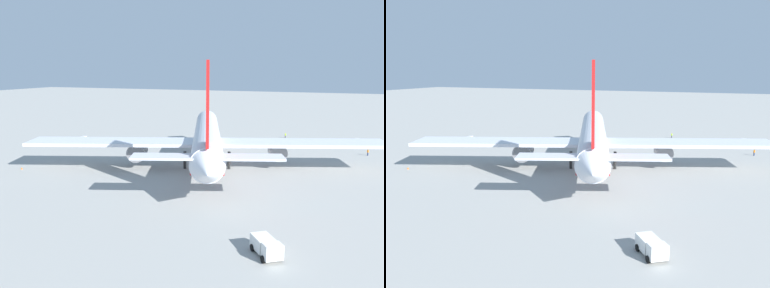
{
  "view_description": "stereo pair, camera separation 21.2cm",
  "coord_description": "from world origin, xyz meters",
  "views": [
    {
      "loc": [
        -86.94,
        -30.31,
        22.68
      ],
      "look_at": [
        -3.19,
        2.49,
        5.58
      ],
      "focal_mm": 37.71,
      "sensor_mm": 36.0,
      "label": 1
    },
    {
      "loc": [
        -86.86,
        -30.51,
        22.68
      ],
      "look_at": [
        -3.19,
        2.49,
        5.58
      ],
      "focal_mm": 37.71,
      "sensor_mm": 36.0,
      "label": 2
    }
  ],
  "objects": [
    {
      "name": "airliner",
      "position": [
        -1.4,
        -0.36,
        6.75
      ],
      "size": [
        66.29,
        78.85,
        23.86
      ],
      "color": "silver",
      "rests_on": "ground"
    },
    {
      "name": "ground_worker_2",
      "position": [
        25.85,
        -35.61,
        0.85
      ],
      "size": [
        0.5,
        0.5,
        1.67
      ],
      "color": "navy",
      "rests_on": "ground"
    },
    {
      "name": "baggage_cart_0",
      "position": [
        45.54,
        -33.18,
        0.65
      ],
      "size": [
        2.95,
        1.7,
        1.17
      ],
      "color": "#595B60",
      "rests_on": "ground"
    },
    {
      "name": "ground_plane",
      "position": [
        0.0,
        0.0,
        0.0
      ],
      "size": [
        600.0,
        600.0,
        0.0
      ],
      "primitive_type": "plane",
      "color": "#9E9E99"
    },
    {
      "name": "ground_worker_0",
      "position": [
        45.25,
        -11.39,
        0.83
      ],
      "size": [
        0.41,
        0.41,
        1.65
      ],
      "color": "#3F3F47",
      "rests_on": "ground"
    },
    {
      "name": "traffic_cone_0",
      "position": [
        -18.58,
        37.88,
        0.28
      ],
      "size": [
        0.36,
        0.36,
        0.55
      ],
      "primitive_type": "cone",
      "color": "orange",
      "rests_on": "ground"
    },
    {
      "name": "service_truck_2",
      "position": [
        -40.89,
        -22.0,
        1.28
      ],
      "size": [
        5.38,
        4.75,
        2.31
      ],
      "color": "white",
      "rests_on": "ground"
    },
    {
      "name": "baggage_cart_2",
      "position": [
        16.87,
        47.28,
        0.76
      ],
      "size": [
        3.48,
        1.7,
        1.38
      ],
      "color": "#26598C",
      "rests_on": "ground"
    }
  ]
}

